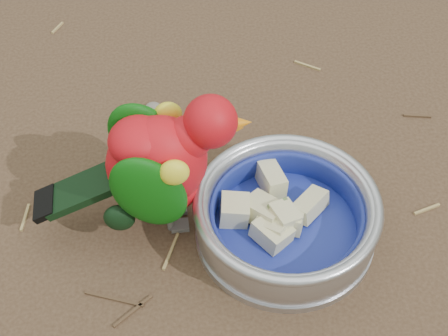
{
  "coord_description": "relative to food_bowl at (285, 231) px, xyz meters",
  "views": [
    {
      "loc": [
        -0.05,
        -0.4,
        0.63
      ],
      "look_at": [
        -0.02,
        0.09,
        0.08
      ],
      "focal_mm": 55.0,
      "sensor_mm": 36.0,
      "label": 1
    }
  ],
  "objects": [
    {
      "name": "ground",
      "position": [
        -0.05,
        -0.05,
        -0.01
      ],
      "size": [
        60.0,
        60.0,
        0.0
      ],
      "primitive_type": "plane",
      "color": "#483323"
    },
    {
      "name": "food_bowl",
      "position": [
        0.0,
        0.0,
        0.0
      ],
      "size": [
        0.2,
        0.2,
        0.02
      ],
      "primitive_type": "cylinder",
      "color": "#B2B2BA",
      "rests_on": "ground"
    },
    {
      "name": "bowl_wall",
      "position": [
        0.0,
        0.0,
        0.03
      ],
      "size": [
        0.2,
        0.2,
        0.04
      ],
      "primitive_type": null,
      "color": "#B2B2BA",
      "rests_on": "food_bowl"
    },
    {
      "name": "fruit_wedges",
      "position": [
        0.0,
        0.0,
        0.02
      ],
      "size": [
        0.12,
        0.12,
        0.03
      ],
      "primitive_type": null,
      "color": "beige",
      "rests_on": "food_bowl"
    },
    {
      "name": "lory_parrot",
      "position": [
        -0.13,
        0.03,
        0.08
      ],
      "size": [
        0.22,
        0.12,
        0.17
      ],
      "primitive_type": null,
      "rotation": [
        0.0,
        0.0,
        -1.5
      ],
      "color": "red",
      "rests_on": "ground"
    },
    {
      "name": "ground_debris",
      "position": [
        -0.09,
        0.04,
        -0.01
      ],
      "size": [
        0.9,
        0.8,
        0.01
      ],
      "primitive_type": null,
      "color": "#9E844D",
      "rests_on": "ground"
    }
  ]
}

